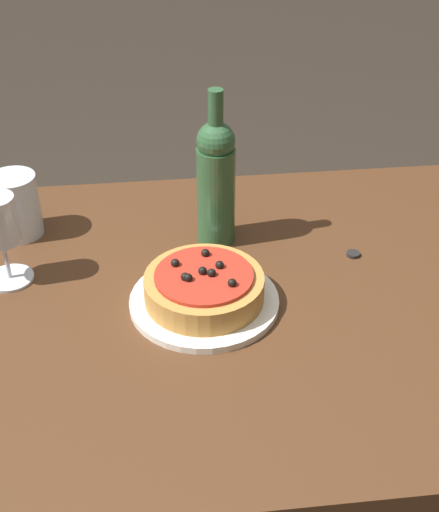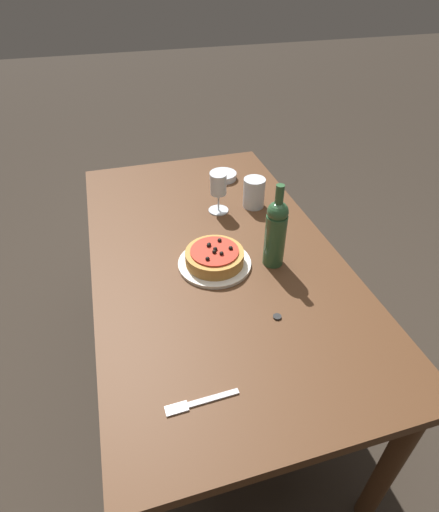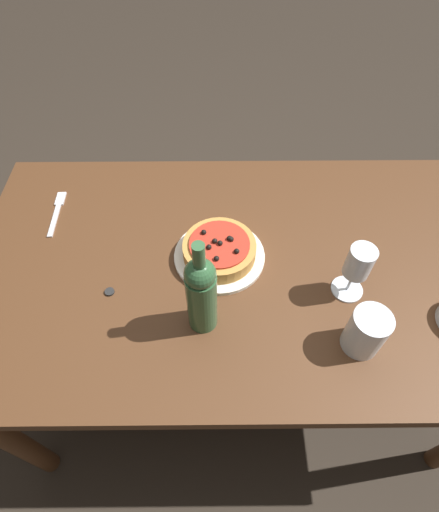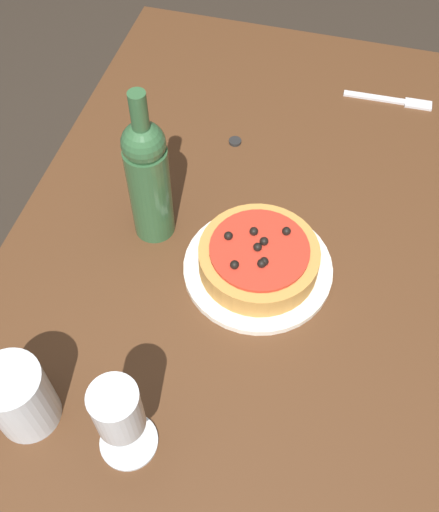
% 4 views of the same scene
% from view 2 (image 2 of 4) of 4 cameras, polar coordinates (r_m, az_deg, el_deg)
% --- Properties ---
extents(ground_plane, '(14.00, 14.00, 0.00)m').
position_cam_2_polar(ground_plane, '(1.92, -0.72, -16.64)').
color(ground_plane, '#2D261E').
extents(dining_table, '(1.49, 0.82, 0.73)m').
position_cam_2_polar(dining_table, '(1.44, -0.92, -1.86)').
color(dining_table, '#4C2D19').
rests_on(dining_table, ground_plane).
extents(dinner_plate, '(0.24, 0.24, 0.01)m').
position_cam_2_polar(dinner_plate, '(1.32, -0.70, -1.07)').
color(dinner_plate, white).
rests_on(dinner_plate, dining_table).
extents(pizza, '(0.19, 0.19, 0.06)m').
position_cam_2_polar(pizza, '(1.30, -0.71, -0.06)').
color(pizza, '#BC843D').
rests_on(pizza, dinner_plate).
extents(wine_glass, '(0.08, 0.08, 0.16)m').
position_cam_2_polar(wine_glass, '(1.55, -0.15, 9.87)').
color(wine_glass, silver).
rests_on(wine_glass, dining_table).
extents(wine_bottle, '(0.07, 0.07, 0.29)m').
position_cam_2_polar(wine_bottle, '(1.27, 8.03, 3.47)').
color(wine_bottle, '#2D5633').
rests_on(wine_bottle, dining_table).
extents(water_cup, '(0.09, 0.09, 0.12)m').
position_cam_2_polar(water_cup, '(1.61, 4.94, 8.99)').
color(water_cup, silver).
rests_on(water_cup, dining_table).
extents(side_bowl, '(0.12, 0.12, 0.03)m').
position_cam_2_polar(side_bowl, '(1.83, 0.50, 11.38)').
color(side_bowl, silver).
rests_on(side_bowl, dining_table).
extents(fork, '(0.03, 0.18, 0.00)m').
position_cam_2_polar(fork, '(0.99, -3.17, -20.19)').
color(fork, silver).
rests_on(fork, dining_table).
extents(bottle_cap, '(0.02, 0.02, 0.01)m').
position_cam_2_polar(bottle_cap, '(1.16, 8.24, -8.59)').
color(bottle_cap, black).
rests_on(bottle_cap, dining_table).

